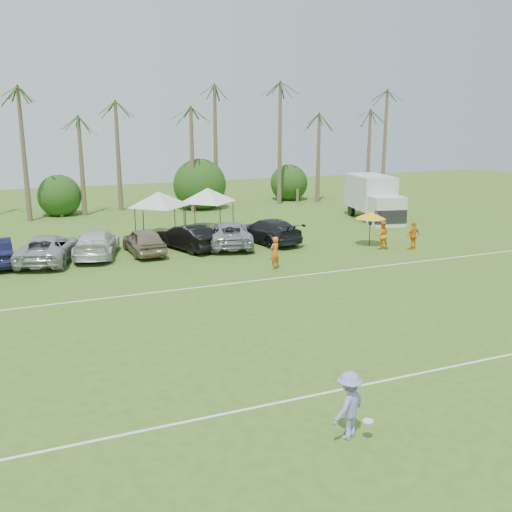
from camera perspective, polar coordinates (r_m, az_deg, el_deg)
name	(u,v)px	position (r m, az deg, el deg)	size (l,w,h in m)	color
ground	(400,416)	(16.87, 14.22, -15.27)	(120.00, 120.00, 0.00)	#3E631D
field_lines	(278,323)	(23.12, 2.25, -6.70)	(80.00, 12.10, 0.01)	white
palm_tree_3	(25,91)	(49.68, -22.13, 15.02)	(2.40, 2.40, 11.90)	brown
palm_tree_4	(80,125)	(49.90, -17.17, 12.42)	(2.40, 2.40, 8.90)	brown
palm_tree_5	(129,114)	(50.47, -12.60, 13.69)	(2.40, 2.40, 9.90)	brown
palm_tree_6	(175,104)	(51.37, -8.12, 14.83)	(2.40, 2.40, 10.90)	brown
palm_tree_7	(219,94)	(52.56, -3.77, 15.83)	(2.40, 2.40, 11.90)	brown
palm_tree_8	(270,124)	(54.37, 1.40, 13.06)	(2.40, 2.40, 8.90)	brown
palm_tree_9	(317,115)	(56.59, 6.17, 13.89)	(2.40, 2.40, 9.90)	brown
palm_tree_10	(362,106)	(59.17, 10.58, 14.56)	(2.40, 2.40, 10.90)	brown
palm_tree_11	(396,97)	(61.46, 13.85, 15.16)	(2.40, 2.40, 11.90)	brown
bush_tree_1	(59,194)	(51.11, -19.08, 5.89)	(4.00, 4.00, 4.00)	brown
bush_tree_2	(196,187)	(53.23, -6.03, 6.84)	(4.00, 4.00, 4.00)	brown
bush_tree_3	(293,183)	(56.90, 3.73, 7.32)	(4.00, 4.00, 4.00)	brown
sideline_player_a	(275,253)	(30.98, 1.88, 0.31)	(0.65, 0.43, 1.80)	orange
sideline_player_b	(382,235)	(36.57, 12.49, 2.05)	(0.87, 0.67, 1.78)	orange
sideline_player_c	(413,236)	(36.97, 15.46, 1.98)	(1.03, 0.43, 1.75)	orange
box_truck	(374,197)	(46.91, 11.72, 5.82)	(3.87, 7.19, 3.52)	silver
canopy_tent_left	(159,192)	(40.08, -9.70, 6.37)	(4.46, 4.46, 3.61)	black
canopy_tent_right	(208,188)	(41.95, -4.87, 6.79)	(4.42, 4.42, 3.58)	black
market_umbrella	(371,215)	(37.20, 11.38, 4.02)	(1.99, 1.99, 2.22)	black
frisbee_player	(349,405)	(15.22, 9.26, -14.50)	(1.34, 1.12, 1.81)	#8C8AC5
parked_car_2	(48,249)	(34.56, -20.09, 0.71)	(2.64, 5.73, 1.59)	#9DA1A6
parked_car_3	(96,243)	(35.12, -15.67, 1.23)	(2.23, 5.49, 1.59)	silver
parked_car_4	(144,241)	(35.14, -11.14, 1.49)	(1.88, 4.67, 1.59)	#84715B
parked_car_5	(187,237)	(35.89, -6.89, 1.90)	(1.69, 4.83, 1.59)	black
parked_car_6	(229,234)	(36.58, -2.69, 2.21)	(2.64, 5.73, 1.59)	gray
parked_car_7	(268,231)	(37.64, 1.20, 2.55)	(2.23, 5.49, 1.59)	black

